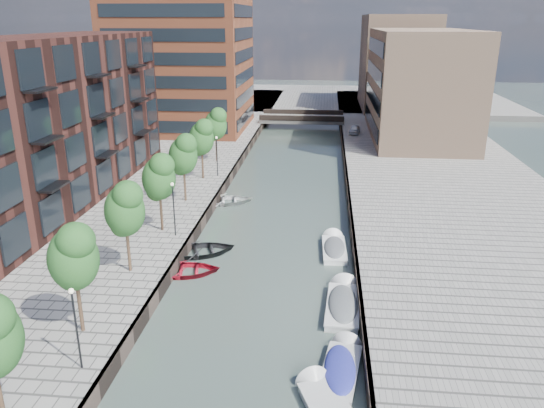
% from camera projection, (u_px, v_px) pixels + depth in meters
% --- Properties ---
extents(water, '(300.00, 300.00, 0.00)m').
position_uv_depth(water, '(287.00, 187.00, 54.33)').
color(water, '#38473F').
rests_on(water, ground).
extents(quay_right, '(20.00, 140.00, 1.00)m').
position_uv_depth(quay_right, '(448.00, 187.00, 52.63)').
color(quay_right, gray).
rests_on(quay_right, ground).
extents(quay_wall_left, '(0.25, 140.00, 1.00)m').
position_uv_depth(quay_wall_left, '(228.00, 181.00, 54.74)').
color(quay_wall_left, '#332823').
rests_on(quay_wall_left, ground).
extents(quay_wall_right, '(0.25, 140.00, 1.00)m').
position_uv_depth(quay_wall_right, '(347.00, 184.00, 53.58)').
color(quay_wall_right, '#332823').
rests_on(quay_wall_right, ground).
extents(far_closure, '(80.00, 40.00, 1.00)m').
position_uv_depth(far_closure, '(309.00, 99.00, 110.49)').
color(far_closure, gray).
rests_on(far_closure, ground).
extents(apartment_block, '(8.00, 38.00, 14.00)m').
position_uv_depth(apartment_block, '(40.00, 124.00, 44.20)').
color(apartment_block, black).
rests_on(apartment_block, quay_left).
extents(tower, '(18.00, 18.00, 30.00)m').
position_uv_depth(tower, '(180.00, 21.00, 74.13)').
color(tower, '#98492C').
rests_on(tower, quay_left).
extents(tan_block_near, '(12.00, 25.00, 14.00)m').
position_uv_depth(tan_block_near, '(419.00, 85.00, 70.80)').
color(tan_block_near, tan).
rests_on(tan_block_near, quay_right).
extents(tan_block_far, '(12.00, 20.00, 16.00)m').
position_uv_depth(tan_block_far, '(396.00, 62.00, 94.88)').
color(tan_block_far, tan).
rests_on(tan_block_far, quay_right).
extents(bridge, '(13.00, 6.00, 1.30)m').
position_uv_depth(bridge, '(302.00, 118.00, 83.91)').
color(bridge, gray).
rests_on(bridge, ground).
extents(tree_1, '(2.50, 2.50, 5.95)m').
position_uv_depth(tree_1, '(73.00, 255.00, 26.16)').
color(tree_1, '#382619').
rests_on(tree_1, quay_left).
extents(tree_2, '(2.50, 2.50, 5.95)m').
position_uv_depth(tree_2, '(124.00, 207.00, 32.73)').
color(tree_2, '#382619').
rests_on(tree_2, quay_left).
extents(tree_3, '(2.50, 2.50, 5.95)m').
position_uv_depth(tree_3, '(159.00, 176.00, 39.30)').
color(tree_3, '#382619').
rests_on(tree_3, quay_left).
extents(tree_4, '(2.50, 2.50, 5.95)m').
position_uv_depth(tree_4, '(183.00, 153.00, 45.87)').
color(tree_4, '#382619').
rests_on(tree_4, quay_left).
extents(tree_5, '(2.50, 2.50, 5.95)m').
position_uv_depth(tree_5, '(201.00, 136.00, 52.44)').
color(tree_5, '#382619').
rests_on(tree_5, quay_left).
extents(tree_6, '(2.50, 2.50, 5.95)m').
position_uv_depth(tree_6, '(216.00, 123.00, 59.02)').
color(tree_6, '#382619').
rests_on(tree_6, quay_left).
extents(lamp_0, '(0.24, 0.24, 4.12)m').
position_uv_depth(lamp_0, '(75.00, 320.00, 23.81)').
color(lamp_0, black).
rests_on(lamp_0, quay_left).
extents(lamp_1, '(0.24, 0.24, 4.12)m').
position_uv_depth(lamp_1, '(173.00, 204.00, 38.83)').
color(lamp_1, black).
rests_on(lamp_1, quay_left).
extents(lamp_2, '(0.24, 0.24, 4.12)m').
position_uv_depth(lamp_2, '(217.00, 152.00, 53.85)').
color(lamp_2, black).
rests_on(lamp_2, quay_left).
extents(sloop_2, '(5.33, 4.29, 0.98)m').
position_uv_depth(sloop_2, '(185.00, 274.00, 35.85)').
color(sloop_2, maroon).
rests_on(sloop_2, ground).
extents(sloop_3, '(5.79, 4.77, 1.04)m').
position_uv_depth(sloop_3, '(226.00, 203.00, 49.53)').
color(sloop_3, silver).
rests_on(sloop_3, ground).
extents(sloop_4, '(6.15, 5.33, 1.07)m').
position_uv_depth(sloop_4, '(201.00, 254.00, 38.86)').
color(sloop_4, black).
rests_on(sloop_4, ground).
extents(motorboat_1, '(2.22, 5.60, 1.83)m').
position_uv_depth(motorboat_1, '(343.00, 303.00, 31.75)').
color(motorboat_1, silver).
rests_on(motorboat_1, ground).
extents(motorboat_3, '(2.41, 5.04, 1.61)m').
position_uv_depth(motorboat_3, '(341.00, 367.00, 25.94)').
color(motorboat_3, silver).
rests_on(motorboat_3, ground).
extents(motorboat_4, '(1.88, 4.95, 1.63)m').
position_uv_depth(motorboat_4, '(334.00, 248.00, 39.50)').
color(motorboat_4, white).
rests_on(motorboat_4, ground).
extents(car, '(1.88, 3.61, 1.17)m').
position_uv_depth(car, '(354.00, 130.00, 74.50)').
color(car, silver).
rests_on(car, quay_right).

